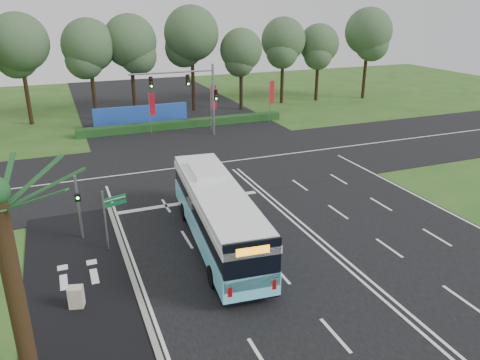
# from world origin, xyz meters

# --- Properties ---
(ground) EXTENTS (120.00, 120.00, 0.00)m
(ground) POSITION_xyz_m (0.00, 0.00, 0.00)
(ground) COLOR #28521B
(ground) RESTS_ON ground
(road_main) EXTENTS (20.00, 120.00, 0.04)m
(road_main) POSITION_xyz_m (0.00, 0.00, 0.02)
(road_main) COLOR black
(road_main) RESTS_ON ground
(road_cross) EXTENTS (120.00, 14.00, 0.05)m
(road_cross) POSITION_xyz_m (0.00, 12.00, 0.03)
(road_cross) COLOR black
(road_cross) RESTS_ON ground
(bike_path) EXTENTS (5.00, 18.00, 0.06)m
(bike_path) POSITION_xyz_m (-12.50, -3.00, 0.03)
(bike_path) COLOR black
(bike_path) RESTS_ON ground
(kerb_strip) EXTENTS (0.25, 18.00, 0.12)m
(kerb_strip) POSITION_xyz_m (-10.10, -3.00, 0.06)
(kerb_strip) COLOR gray
(kerb_strip) RESTS_ON ground
(city_bus) EXTENTS (3.76, 12.66, 3.58)m
(city_bus) POSITION_xyz_m (-5.14, -1.04, 1.80)
(city_bus) COLOR #6CE5FB
(city_bus) RESTS_ON ground
(pedestrian_signal) EXTENTS (0.31, 0.43, 3.77)m
(pedestrian_signal) POSITION_xyz_m (-12.00, 2.34, 2.06)
(pedestrian_signal) COLOR gray
(pedestrian_signal) RESTS_ON ground
(street_sign) EXTENTS (1.27, 0.48, 3.40)m
(street_sign) POSITION_xyz_m (-10.51, 0.65, 2.18)
(street_sign) COLOR gray
(street_sign) RESTS_ON ground
(utility_cabinet) EXTENTS (0.72, 0.64, 1.01)m
(utility_cabinet) POSITION_xyz_m (-12.72, -4.18, 0.51)
(utility_cabinet) COLOR #C0B69B
(utility_cabinet) RESTS_ON ground
(banner_flag_left) EXTENTS (0.62, 0.14, 4.21)m
(banner_flag_left) POSITION_xyz_m (-3.53, 23.39, 2.76)
(banner_flag_left) COLOR gray
(banner_flag_left) RESTS_ON ground
(banner_flag_mid) EXTENTS (0.69, 0.15, 4.69)m
(banner_flag_mid) POSITION_xyz_m (2.65, 22.59, 3.06)
(banner_flag_mid) COLOR gray
(banner_flag_mid) RESTS_ON ground
(banner_flag_right) EXTENTS (0.66, 0.24, 4.63)m
(banner_flag_right) POSITION_xyz_m (9.65, 23.37, 3.02)
(banner_flag_right) COLOR gray
(banner_flag_right) RESTS_ON ground
(traffic_light_gantry) EXTENTS (8.41, 0.28, 7.00)m
(traffic_light_gantry) POSITION_xyz_m (0.21, 20.50, 4.66)
(traffic_light_gantry) COLOR gray
(traffic_light_gantry) RESTS_ON ground
(hedge) EXTENTS (22.00, 1.20, 0.80)m
(hedge) POSITION_xyz_m (0.00, 24.50, 0.40)
(hedge) COLOR #193A15
(hedge) RESTS_ON ground
(blue_hoarding) EXTENTS (10.00, 0.30, 2.20)m
(blue_hoarding) POSITION_xyz_m (-4.00, 27.00, 1.10)
(blue_hoarding) COLOR #204AB2
(blue_hoarding) RESTS_ON ground
(eucalyptus_row) EXTENTS (54.04, 8.26, 12.29)m
(eucalyptus_row) POSITION_xyz_m (2.43, 31.66, 8.36)
(eucalyptus_row) COLOR black
(eucalyptus_row) RESTS_ON ground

